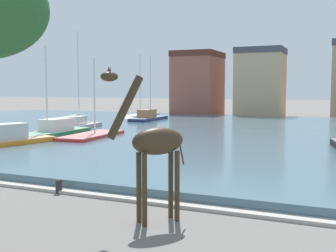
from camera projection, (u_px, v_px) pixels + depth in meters
harbor_water at (223, 133)px, 34.18m from camera, size 77.28×41.03×0.41m
quay_edge_coping at (65, 191)px, 15.24m from camera, size 77.28×0.50×0.12m
giraffe_statue at (154, 144)px, 11.65m from camera, size 1.87×2.18×4.41m
sailboat_white at (140, 117)px, 52.04m from camera, size 1.95×8.31×8.05m
sailboat_grey at (79, 127)px, 36.13m from camera, size 2.83×6.74×8.71m
sailboat_navy at (150, 119)px, 45.67m from camera, size 2.02×7.24×7.38m
sailboat_red at (96, 137)px, 30.06m from camera, size 2.73×7.36×6.03m
sailboat_green at (48, 135)px, 29.50m from camera, size 2.35×8.34×6.86m
mooring_bollard at (59, 186)px, 15.15m from camera, size 0.24×0.24×0.50m
townhouse_end_terrace at (198, 84)px, 58.82m from camera, size 5.97×7.35×9.03m
townhouse_narrow_midrow at (260, 83)px, 55.15m from camera, size 6.12×5.70×9.21m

